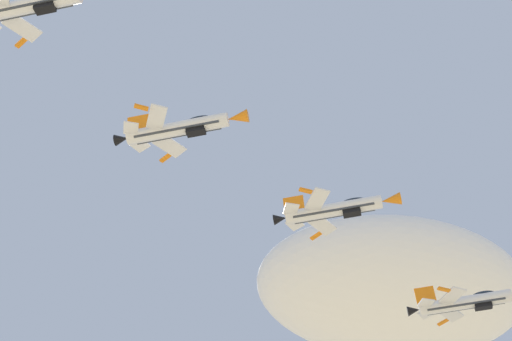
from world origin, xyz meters
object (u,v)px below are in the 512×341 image
(fighter_jet_left_wing, at_px, (336,209))
(fighter_jet_left_outer, at_px, (29,6))
(fighter_jet_lead, at_px, (467,302))
(fighter_jet_right_wing, at_px, (180,128))

(fighter_jet_left_wing, distance_m, fighter_jet_left_outer, 42.70)
(fighter_jet_lead, distance_m, fighter_jet_left_outer, 65.11)
(fighter_jet_lead, relative_size, fighter_jet_left_outer, 1.00)
(fighter_jet_left_wing, xyz_separation_m, fighter_jet_left_outer, (-36.53, -22.09, 1.10))
(fighter_jet_lead, bearing_deg, fighter_jet_left_wing, -41.29)
(fighter_jet_left_wing, relative_size, fighter_jet_right_wing, 1.00)
(fighter_jet_lead, relative_size, fighter_jet_left_wing, 1.00)
(fighter_jet_lead, xyz_separation_m, fighter_jet_left_wing, (-19.07, -11.67, 1.80))
(fighter_jet_left_wing, height_order, fighter_jet_right_wing, fighter_jet_left_wing)
(fighter_jet_left_outer, bearing_deg, fighter_jet_right_wing, 144.01)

